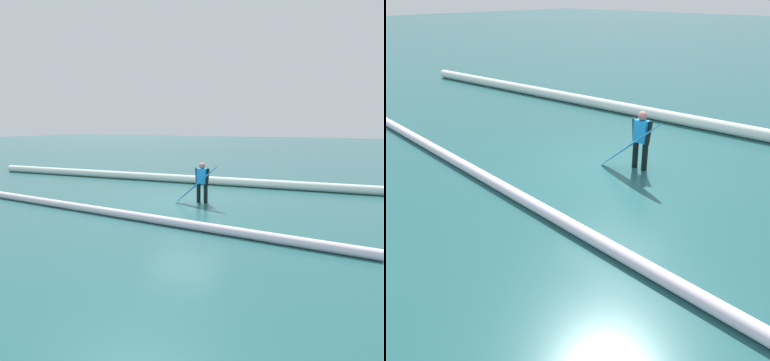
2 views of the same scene
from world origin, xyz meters
The scene contains 5 objects.
ground_plane centered at (0.00, 0.00, 0.00)m, with size 138.77×138.77×0.00m, color #225859.
surfer centered at (-0.59, -0.21, 0.79)m, with size 0.52×0.22×1.42m.
surfboard centered at (-0.57, 0.20, 0.70)m, with size 1.62×0.31×1.42m.
wave_crest_foreground centered at (2.11, -3.97, 0.19)m, with size 0.38×0.38×22.18m, color white.
wave_crest_midground centered at (0.93, 2.83, 0.12)m, with size 0.24×0.24×14.58m, color white.
Camera 1 is at (-6.25, 11.69, 2.73)m, focal length 35.79 mm.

